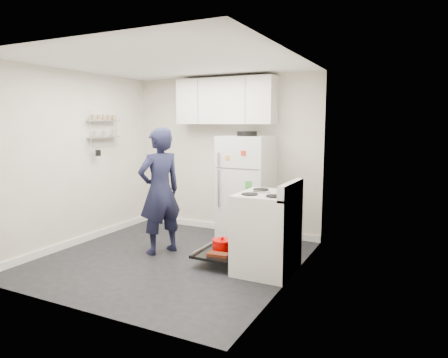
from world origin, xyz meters
The scene contains 7 objects.
room centered at (-0.03, 0.03, 1.21)m, with size 3.21×3.21×2.51m.
electric_range centered at (1.26, 0.15, 0.47)m, with size 0.66×0.76×1.10m.
open_oven_door centered at (0.67, 0.16, 0.18)m, with size 0.55×0.70×0.21m.
refrigerator centered at (0.54, 1.25, 0.79)m, with size 0.72×0.74×1.65m.
upper_cabinets centered at (0.10, 1.43, 2.10)m, with size 1.60×0.33×0.70m, color silver.
wall_shelf_rack centered at (-1.52, 0.49, 1.68)m, with size 0.14×0.60×0.61m.
person centered at (-0.27, 0.16, 0.86)m, with size 0.62×0.41×1.71m, color black.
Camera 1 is at (2.87, -4.20, 1.76)m, focal length 32.00 mm.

